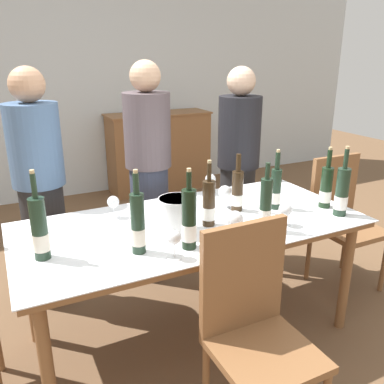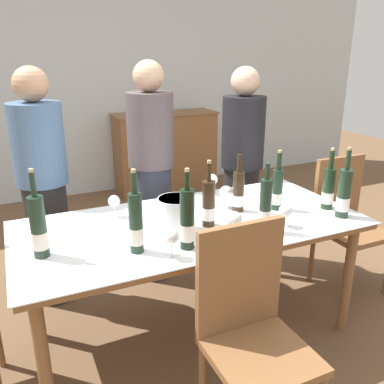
{
  "view_description": "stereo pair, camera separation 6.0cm",
  "coord_description": "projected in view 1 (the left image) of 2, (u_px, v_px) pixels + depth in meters",
  "views": [
    {
      "loc": [
        -0.93,
        -1.89,
        1.66
      ],
      "look_at": [
        0.0,
        0.0,
        0.93
      ],
      "focal_mm": 38.0,
      "sensor_mm": 36.0,
      "label": 1
    },
    {
      "loc": [
        -0.88,
        -1.92,
        1.66
      ],
      "look_at": [
        0.0,
        0.0,
        0.93
      ],
      "focal_mm": 38.0,
      "sensor_mm": 36.0,
      "label": 2
    }
  ],
  "objects": [
    {
      "name": "wine_glass_3",
      "position": [
        225.0,
        193.0,
        2.48
      ],
      "size": [
        0.08,
        0.08,
        0.14
      ],
      "color": "white",
      "rests_on": "dining_table"
    },
    {
      "name": "sideboard_cabinet",
      "position": [
        159.0,
        152.0,
        5.06
      ],
      "size": [
        1.26,
        0.46,
        0.96
      ],
      "color": "brown",
      "rests_on": "ground_plane"
    },
    {
      "name": "back_wall",
      "position": [
        75.0,
        76.0,
        4.64
      ],
      "size": [
        8.0,
        0.1,
        2.8
      ],
      "color": "silver",
      "rests_on": "ground_plane"
    },
    {
      "name": "wine_glass_2",
      "position": [
        210.0,
        180.0,
        2.7
      ],
      "size": [
        0.07,
        0.07,
        0.14
      ],
      "color": "white",
      "rests_on": "dining_table"
    },
    {
      "name": "ground_plane",
      "position": [
        192.0,
        332.0,
        2.54
      ],
      "size": [
        12.0,
        12.0,
        0.0
      ],
      "primitive_type": "plane",
      "color": "brown"
    },
    {
      "name": "wine_bottle_0",
      "position": [
        342.0,
        193.0,
        2.35
      ],
      "size": [
        0.08,
        0.08,
        0.41
      ],
      "color": "#1E3323",
      "rests_on": "dining_table"
    },
    {
      "name": "chair_right_end",
      "position": [
        341.0,
        214.0,
        2.96
      ],
      "size": [
        0.42,
        0.42,
        0.95
      ],
      "color": "brown",
      "rests_on": "ground_plane"
    },
    {
      "name": "wine_glass_4",
      "position": [
        285.0,
        211.0,
        2.22
      ],
      "size": [
        0.07,
        0.07,
        0.13
      ],
      "color": "white",
      "rests_on": "dining_table"
    },
    {
      "name": "dining_table",
      "position": [
        192.0,
        233.0,
        2.31
      ],
      "size": [
        1.94,
        0.9,
        0.75
      ],
      "color": "brown",
      "rests_on": "ground_plane"
    },
    {
      "name": "chair_near_front",
      "position": [
        254.0,
        321.0,
        1.77
      ],
      "size": [
        0.42,
        0.42,
        0.97
      ],
      "color": "brown",
      "rests_on": "ground_plane"
    },
    {
      "name": "person_guest_left",
      "position": [
        149.0,
        175.0,
        2.95
      ],
      "size": [
        0.33,
        0.33,
        1.61
      ],
      "color": "#383F56",
      "rests_on": "ground_plane"
    },
    {
      "name": "wine_glass_0",
      "position": [
        113.0,
        203.0,
        2.33
      ],
      "size": [
        0.07,
        0.07,
        0.13
      ],
      "color": "white",
      "rests_on": "dining_table"
    },
    {
      "name": "wine_bottle_7",
      "position": [
        189.0,
        221.0,
        1.95
      ],
      "size": [
        0.07,
        0.07,
        0.4
      ],
      "color": "black",
      "rests_on": "dining_table"
    },
    {
      "name": "wine_bottle_8",
      "position": [
        326.0,
        188.0,
        2.48
      ],
      "size": [
        0.07,
        0.07,
        0.38
      ],
      "color": "black",
      "rests_on": "dining_table"
    },
    {
      "name": "ice_bucket",
      "position": [
        177.0,
        214.0,
        2.14
      ],
      "size": [
        0.2,
        0.2,
        0.19
      ],
      "color": "white",
      "rests_on": "dining_table"
    },
    {
      "name": "wine_bottle_1",
      "position": [
        209.0,
        204.0,
        2.21
      ],
      "size": [
        0.07,
        0.07,
        0.37
      ],
      "color": "#332314",
      "rests_on": "dining_table"
    },
    {
      "name": "wine_bottle_2",
      "position": [
        276.0,
        189.0,
        2.46
      ],
      "size": [
        0.07,
        0.07,
        0.37
      ],
      "color": "#1E3323",
      "rests_on": "dining_table"
    },
    {
      "name": "wine_glass_1",
      "position": [
        174.0,
        239.0,
        1.86
      ],
      "size": [
        0.07,
        0.07,
        0.14
      ],
      "color": "white",
      "rests_on": "dining_table"
    },
    {
      "name": "person_host",
      "position": [
        41.0,
        192.0,
        2.64
      ],
      "size": [
        0.33,
        0.33,
        1.58
      ],
      "color": "#262628",
      "rests_on": "ground_plane"
    },
    {
      "name": "wine_bottle_4",
      "position": [
        265.0,
        206.0,
        2.14
      ],
      "size": [
        0.06,
        0.06,
        0.38
      ],
      "color": "#1E3323",
      "rests_on": "dining_table"
    },
    {
      "name": "wine_glass_5",
      "position": [
        235.0,
        220.0,
        2.06
      ],
      "size": [
        0.09,
        0.09,
        0.15
      ],
      "color": "white",
      "rests_on": "dining_table"
    },
    {
      "name": "wine_bottle_6",
      "position": [
        40.0,
        230.0,
        1.85
      ],
      "size": [
        0.08,
        0.08,
        0.43
      ],
      "color": "#1E3323",
      "rests_on": "dining_table"
    },
    {
      "name": "wine_bottle_3",
      "position": [
        138.0,
        225.0,
        1.9
      ],
      "size": [
        0.07,
        0.07,
        0.41
      ],
      "color": "#1E3323",
      "rests_on": "dining_table"
    },
    {
      "name": "wine_bottle_5",
      "position": [
        237.0,
        191.0,
        2.43
      ],
      "size": [
        0.07,
        0.07,
        0.35
      ],
      "color": "#332314",
      "rests_on": "dining_table"
    },
    {
      "name": "person_guest_right",
      "position": [
        238.0,
        168.0,
        3.23
      ],
      "size": [
        0.33,
        0.33,
        1.56
      ],
      "color": "#262628",
      "rests_on": "ground_plane"
    }
  ]
}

